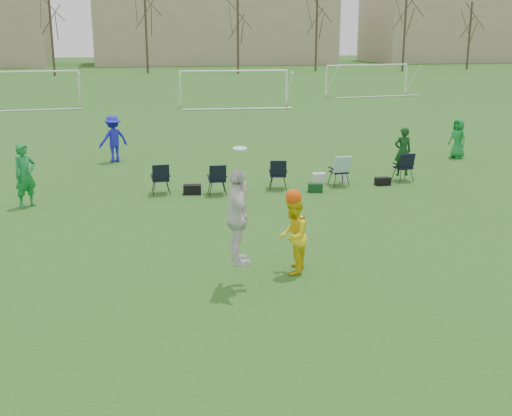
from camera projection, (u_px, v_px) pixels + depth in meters
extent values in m
plane|color=#245119|center=(316.00, 279.00, 13.17)|extent=(260.00, 260.00, 0.00)
imported|color=#167E38|center=(25.00, 175.00, 18.44)|extent=(0.81, 0.77, 1.86)
imported|color=#1A1AC6|center=(113.00, 139.00, 24.95)|extent=(1.35, 1.12, 1.82)
imported|color=#167E31|center=(458.00, 138.00, 25.72)|extent=(0.74, 0.91, 1.59)
imported|color=white|center=(238.00, 217.00, 12.41)|extent=(0.50, 1.13, 1.91)
imported|color=yellow|center=(293.00, 236.00, 13.33)|extent=(0.88, 0.97, 1.62)
sphere|color=#FF4B0D|center=(293.00, 197.00, 13.10)|extent=(0.32, 0.32, 0.32)
cylinder|color=white|center=(240.00, 149.00, 12.07)|extent=(0.27, 0.27, 0.05)
imported|color=#103D15|center=(403.00, 152.00, 21.84)|extent=(0.63, 0.43, 1.67)
cube|color=black|center=(192.00, 189.00, 20.08)|extent=(0.59, 0.38, 0.30)
cube|color=pink|center=(240.00, 189.00, 19.98)|extent=(0.39, 0.30, 0.40)
cube|color=#0F3A17|center=(315.00, 188.00, 20.36)|extent=(0.50, 0.36, 0.28)
cube|color=silver|center=(319.00, 178.00, 21.64)|extent=(0.46, 0.36, 0.32)
cylinder|color=white|center=(343.00, 177.00, 21.75)|extent=(0.26, 0.26, 0.30)
cube|color=black|center=(383.00, 181.00, 21.27)|extent=(0.50, 0.27, 0.26)
cube|color=black|center=(160.00, 178.00, 20.09)|extent=(0.61, 0.61, 0.96)
cube|color=black|center=(217.00, 179.00, 20.01)|extent=(0.63, 0.63, 0.96)
cube|color=black|center=(278.00, 174.00, 20.73)|extent=(0.71, 0.71, 0.96)
cube|color=black|center=(339.00, 171.00, 21.20)|extent=(0.64, 0.64, 0.96)
cube|color=black|center=(403.00, 167.00, 21.88)|extent=(0.67, 0.67, 0.96)
cylinder|color=white|center=(80.00, 89.00, 43.95)|extent=(0.12, 0.12, 2.40)
cylinder|color=white|center=(22.00, 72.00, 42.61)|extent=(7.28, 0.76, 0.12)
cylinder|color=white|center=(181.00, 89.00, 43.35)|extent=(0.12, 0.12, 2.40)
cylinder|color=white|center=(287.00, 88.00, 44.33)|extent=(0.12, 0.12, 2.40)
cylinder|color=white|center=(234.00, 71.00, 43.53)|extent=(7.29, 0.63, 0.12)
cylinder|color=white|center=(326.00, 81.00, 50.71)|extent=(0.12, 0.12, 2.40)
cylinder|color=white|center=(406.00, 79.00, 53.11)|extent=(0.12, 0.12, 2.40)
cylinder|color=white|center=(368.00, 65.00, 51.59)|extent=(7.25, 1.13, 0.12)
cylinder|color=#382B21|center=(51.00, 31.00, 74.25)|extent=(0.28, 0.28, 10.20)
cylinder|color=#382B21|center=(146.00, 26.00, 79.13)|extent=(0.28, 0.28, 11.40)
cylinder|color=#382B21|center=(238.00, 36.00, 78.82)|extent=(0.28, 0.28, 9.00)
cylinder|color=#382B21|center=(316.00, 31.00, 83.69)|extent=(0.28, 0.28, 10.20)
cylinder|color=#382B21|center=(405.00, 26.00, 82.91)|extent=(0.28, 0.28, 11.40)
cylinder|color=#382B21|center=(469.00, 36.00, 88.26)|extent=(0.28, 0.28, 9.00)
cube|color=tan|center=(213.00, 29.00, 104.70)|extent=(38.00, 16.00, 11.00)
cube|color=tan|center=(455.00, 24.00, 113.05)|extent=(30.00, 16.00, 13.00)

